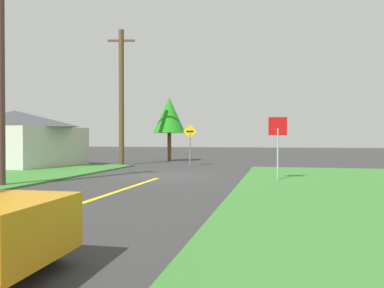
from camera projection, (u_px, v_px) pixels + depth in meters
ground_plane at (164, 176)px, 17.99m from camera, size 120.00×120.00×0.00m
lane_stripe_center at (77, 205)px, 10.18m from camera, size 0.20×14.00×0.01m
stop_sign at (278, 136)px, 15.78m from camera, size 0.75×0.15×2.67m
utility_pole_near at (0, 62)px, 13.92m from camera, size 1.80×0.36×8.99m
utility_pole_mid at (121, 96)px, 25.60m from camera, size 1.78×0.50×9.09m
direction_sign at (190, 140)px, 24.70m from camera, size 0.89×0.20×2.70m
oak_tree_left at (169, 116)px, 29.98m from camera, size 2.52×2.52×5.01m
barn at (15, 138)px, 24.41m from camera, size 8.07×6.80×3.58m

